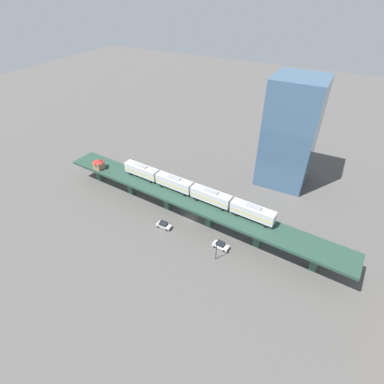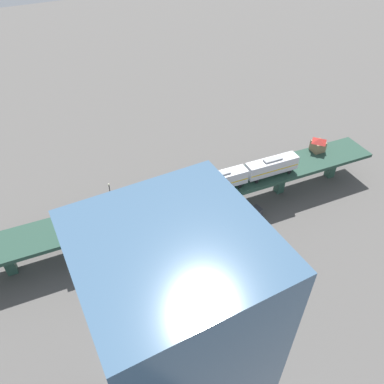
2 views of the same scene
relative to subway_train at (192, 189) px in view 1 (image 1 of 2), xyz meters
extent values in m
plane|color=#514F4C|center=(1.42, 0.19, -9.72)|extent=(400.00, 400.00, 0.00)
cube|color=#244135|center=(1.42, 0.19, -2.94)|extent=(15.71, 92.38, 0.80)
cube|color=#2D5142|center=(-1.65, -38.18, -6.53)|extent=(1.94, 1.94, 6.38)
cube|color=#2D5142|center=(-0.45, -23.23, -6.53)|extent=(1.94, 1.94, 6.38)
cube|color=#2D5142|center=(0.74, -8.28, -6.53)|extent=(1.94, 1.94, 6.38)
cube|color=#2D5142|center=(1.94, 6.67, -6.53)|extent=(1.94, 1.94, 6.38)
cube|color=#2D5142|center=(3.13, 21.63, -6.53)|extent=(1.94, 1.94, 6.38)
cube|color=#2D5142|center=(4.33, 36.58, -6.53)|extent=(1.94, 1.94, 6.38)
cube|color=silver|center=(-1.51, -18.84, 0.00)|extent=(3.75, 12.19, 3.10)
cube|color=gold|center=(-1.51, -18.84, -0.30)|extent=(3.77, 11.95, 0.24)
cube|color=gray|center=(-1.51, -18.84, 1.73)|extent=(1.73, 4.30, 0.36)
cylinder|color=black|center=(-3.03, -22.93, -2.12)|extent=(0.29, 0.85, 0.84)
cylinder|color=black|center=(-0.66, -23.12, -2.12)|extent=(0.29, 0.85, 0.84)
cylinder|color=black|center=(-2.36, -14.56, -2.12)|extent=(0.29, 0.85, 0.84)
cylinder|color=black|center=(0.01, -14.75, -2.12)|extent=(0.29, 0.85, 0.84)
cube|color=silver|center=(-0.50, -6.28, 0.00)|extent=(3.75, 12.19, 3.10)
cube|color=gold|center=(-0.50, -6.28, -0.30)|extent=(3.77, 11.95, 0.24)
cube|color=gray|center=(-0.50, -6.28, 1.73)|extent=(1.73, 4.30, 0.36)
cylinder|color=black|center=(-2.02, -10.37, -2.12)|extent=(0.29, 0.85, 0.84)
cylinder|color=black|center=(0.35, -10.56, -2.12)|extent=(0.29, 0.85, 0.84)
cylinder|color=black|center=(-1.35, -2.00, -2.12)|extent=(0.29, 0.85, 0.84)
cylinder|color=black|center=(1.02, -2.19, -2.12)|extent=(0.29, 0.85, 0.84)
cube|color=silver|center=(0.50, 6.28, 0.00)|extent=(3.75, 12.19, 3.10)
cube|color=gold|center=(0.50, 6.28, -0.30)|extent=(3.77, 11.95, 0.24)
cube|color=gray|center=(0.50, 6.28, 1.73)|extent=(1.73, 4.30, 0.36)
cylinder|color=black|center=(-1.02, 2.19, -2.12)|extent=(0.29, 0.85, 0.84)
cylinder|color=black|center=(1.35, 2.00, -2.12)|extent=(0.29, 0.85, 0.84)
cylinder|color=black|center=(-0.35, 10.56, -2.12)|extent=(0.29, 0.85, 0.84)
cylinder|color=black|center=(2.02, 10.37, -2.12)|extent=(0.29, 0.85, 0.84)
cube|color=silver|center=(1.51, 18.84, 0.00)|extent=(3.75, 12.19, 3.10)
cube|color=gold|center=(1.51, 18.84, -0.30)|extent=(3.77, 11.95, 0.24)
cube|color=gray|center=(1.51, 18.84, 1.73)|extent=(1.73, 4.30, 0.36)
cylinder|color=black|center=(-0.01, 14.75, -2.12)|extent=(0.29, 0.85, 0.84)
cylinder|color=black|center=(2.36, 14.56, -2.12)|extent=(0.29, 0.85, 0.84)
cylinder|color=black|center=(0.66, 23.12, -2.12)|extent=(0.29, 0.85, 0.84)
cylinder|color=black|center=(3.03, 22.93, -2.12)|extent=(0.29, 0.85, 0.84)
cube|color=#8C7251|center=(1.04, -34.67, -1.29)|extent=(3.01, 3.01, 2.50)
pyramid|color=maroon|center=(1.04, -34.67, 0.41)|extent=(3.47, 3.47, 0.90)
cube|color=silver|center=(8.51, 13.32, -8.99)|extent=(2.12, 4.52, 0.80)
cube|color=#1E2328|center=(8.50, 13.17, -8.21)|extent=(1.80, 2.31, 0.76)
cylinder|color=black|center=(7.55, 11.95, -9.39)|extent=(0.29, 0.68, 0.66)
cylinder|color=black|center=(9.26, 11.83, -9.39)|extent=(0.29, 0.68, 0.66)
cylinder|color=black|center=(7.76, 14.80, -9.39)|extent=(0.29, 0.68, 0.66)
cylinder|color=black|center=(9.47, 14.68, -9.39)|extent=(0.29, 0.68, 0.66)
cube|color=#B7BABF|center=(8.91, -4.54, -8.99)|extent=(1.80, 4.40, 0.80)
cube|color=#1E2328|center=(8.91, -4.69, -8.21)|extent=(1.64, 2.20, 0.76)
cylinder|color=black|center=(8.06, -5.97, -9.39)|extent=(0.24, 0.66, 0.66)
cylinder|color=black|center=(9.77, -5.97, -9.39)|extent=(0.24, 0.66, 0.66)
cylinder|color=black|center=(8.06, -3.11, -9.39)|extent=(0.24, 0.66, 0.66)
cylinder|color=black|center=(9.77, -3.11, -9.39)|extent=(0.24, 0.66, 0.66)
cube|color=#333338|center=(-5.34, -13.04, -8.07)|extent=(2.47, 2.30, 2.30)
cube|color=silver|center=(-5.87, -9.48, -7.87)|extent=(3.04, 5.48, 2.70)
cylinder|color=black|center=(-6.32, -13.19, -9.22)|extent=(0.49, 1.04, 1.00)
cylinder|color=black|center=(-4.36, -12.90, -9.22)|extent=(0.49, 1.04, 1.00)
cylinder|color=black|center=(-7.12, -8.09, -9.22)|extent=(0.49, 1.04, 1.00)
cylinder|color=black|center=(-5.07, -7.79, -9.22)|extent=(0.49, 1.04, 1.00)
cylinder|color=black|center=(12.72, 13.75, -6.47)|extent=(0.20, 0.20, 6.50)
sphere|color=beige|center=(12.72, 13.75, -3.00)|extent=(0.44, 0.44, 0.44)
cube|color=#3D5B7A|center=(-32.53, 19.11, 8.28)|extent=(16.00, 16.00, 36.00)
camera|label=1|loc=(62.05, 33.00, 50.39)|focal=28.00mm
camera|label=2|loc=(-51.12, 27.12, 48.55)|focal=35.00mm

